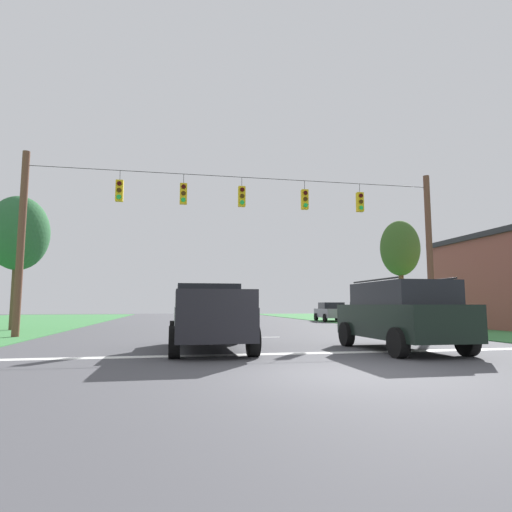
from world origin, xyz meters
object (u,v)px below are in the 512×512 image
at_px(pickup_truck, 209,317).
at_px(tree_roadside_right, 400,249).
at_px(distant_car_crossing_white, 369,313).
at_px(tree_roadside_far_right, 18,234).
at_px(suv_black, 400,314).
at_px(overhead_signal_span, 244,236).
at_px(distant_car_oncoming, 331,312).

height_order(pickup_truck, tree_roadside_right, tree_roadside_right).
bearing_deg(distant_car_crossing_white, tree_roadside_far_right, -176.95).
bearing_deg(suv_black, overhead_signal_span, 114.02).
bearing_deg(tree_roadside_far_right, pickup_truck, -51.55).
relative_size(suv_black, distant_car_oncoming, 1.08).
bearing_deg(tree_roadside_far_right, suv_black, -41.41).
bearing_deg(tree_roadside_right, pickup_truck, -133.39).
relative_size(overhead_signal_span, tree_roadside_right, 2.50).
bearing_deg(tree_roadside_far_right, overhead_signal_span, -25.27).
bearing_deg(pickup_truck, distant_car_oncoming, 60.52).
bearing_deg(pickup_truck, suv_black, -13.65).
height_order(overhead_signal_span, tree_roadside_right, overhead_signal_span).
relative_size(pickup_truck, distant_car_crossing_white, 1.23).
xyz_separation_m(suv_black, distant_car_oncoming, (6.02, 21.67, -0.27)).
relative_size(distant_car_crossing_white, distant_car_oncoming, 0.99).
xyz_separation_m(suv_black, distant_car_crossing_white, (5.72, 14.09, -0.27)).
bearing_deg(distant_car_oncoming, overhead_signal_span, -123.93).
relative_size(distant_car_crossing_white, tree_roadside_right, 0.57).
height_order(suv_black, distant_car_crossing_white, suv_black).
bearing_deg(distant_car_oncoming, suv_black, -105.53).
bearing_deg(pickup_truck, tree_roadside_right, 46.61).
bearing_deg(suv_black, distant_car_crossing_white, 67.92).
bearing_deg(distant_car_oncoming, tree_roadside_right, -42.86).
bearing_deg(distant_car_crossing_white, tree_roadside_right, 40.34).
height_order(pickup_truck, tree_roadside_far_right, tree_roadside_far_right).
distance_m(distant_car_crossing_white, distant_car_oncoming, 7.58).
distance_m(distant_car_crossing_white, tree_roadside_far_right, 20.94).
xyz_separation_m(suv_black, tree_roadside_far_right, (-14.75, 13.00, 4.04)).
distance_m(pickup_truck, distant_car_crossing_white, 16.98).
relative_size(suv_black, distant_car_crossing_white, 1.10).
bearing_deg(distant_car_crossing_white, distant_car_oncoming, 87.70).
xyz_separation_m(overhead_signal_span, pickup_truck, (-2.07, -6.32, -3.49)).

